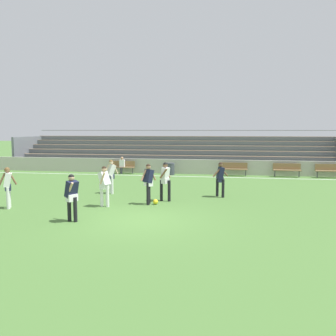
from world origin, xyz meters
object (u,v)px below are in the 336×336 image
Objects in this scene: player_white_challenging at (111,173)px; player_dark_dropping_back at (220,176)px; bench_centre_sideline at (287,169)px; player_dark_wide_left at (72,194)px; spectator_seated at (122,164)px; player_dark_pressing_high at (148,180)px; trash_bin at (171,169)px; player_white_deep_cover at (165,178)px; player_white_overlapping at (104,183)px; bleacher_stand at (175,152)px; bench_far_left at (122,166)px; bench_near_wall_gap at (234,168)px; player_white_wide_right at (8,184)px; soccer_ball at (155,202)px; bench_far_right at (330,170)px.

player_white_challenging is 5.32m from player_dark_dropping_back.
bench_centre_sideline is 12.35m from player_white_challenging.
player_white_challenging is 5.29m from player_dark_wide_left.
player_dark_pressing_high is at bearing -67.05° from spectator_seated.
bench_centre_sideline reaches higher than trash_bin.
player_white_deep_cover reaches higher than player_white_overlapping.
player_white_deep_cover is at bearing -83.50° from bleacher_stand.
player_dark_dropping_back reaches higher than bench_far_left.
bench_near_wall_gap is at bearing 69.01° from player_dark_pressing_high.
bench_near_wall_gap is 4.37m from trash_bin.
bench_far_left is at bearing 112.71° from player_dark_pressing_high.
bench_near_wall_gap is at bearing 83.87° from player_dark_dropping_back.
bleacher_stand is at bearing 49.25° from bench_far_left.
player_dark_pressing_high reaches higher than player_white_challenging.
player_white_challenging is 1.02× the size of player_dark_dropping_back.
player_dark_pressing_high is at bearing -144.27° from player_dark_dropping_back.
bench_near_wall_gap is at bearing 66.08° from player_dark_wide_left.
player_white_overlapping is at bearing -117.33° from bench_near_wall_gap.
spectator_seated is 11.47m from player_white_wide_right.
soccer_ball is (4.43, -9.73, -0.59)m from spectator_seated.
soccer_ball is at bearing 16.43° from player_white_wide_right.
bench_far_left is at bearing -130.75° from bleacher_stand.
player_dark_dropping_back is at bearing 38.04° from soccer_ball.
player_white_challenging reaches higher than soccer_ball.
soccer_ball is at bearing -134.51° from bench_far_right.
player_white_challenging reaches higher than player_dark_dropping_back.
player_dark_dropping_back is at bearing 35.73° from player_dark_pressing_high.
spectator_seated is 10.70m from soccer_ball.
player_dark_dropping_back is at bearing -71.57° from bleacher_stand.
player_dark_pressing_high is 1.03× the size of player_white_overlapping.
player_dark_pressing_high reaches higher than bench_near_wall_gap.
player_dark_dropping_back reaches higher than soccer_ball.
player_white_challenging reaches higher than bench_far_left.
bench_far_left is at bearing 132.46° from player_dark_dropping_back.
player_dark_wide_left is at bearing -93.72° from bleacher_stand.
bench_far_right is 1.05× the size of player_dark_pressing_high.
spectator_seated is 0.74× the size of player_dark_wide_left.
player_dark_pressing_high is at bearing 22.77° from player_white_overlapping.
player_dark_pressing_high is at bearing -126.33° from bench_centre_sideline.
bench_far_right reaches higher than trash_bin.
trash_bin is 12.90m from player_dark_wide_left.
bench_centre_sideline is 1.10× the size of player_dark_dropping_back.
player_white_challenging is (-6.15, -7.73, 0.45)m from bench_near_wall_gap.
player_dark_wide_left is (-1.97, -3.11, -0.05)m from player_dark_pressing_high.
player_white_deep_cover is (4.72, -9.00, 0.33)m from spectator_seated.
player_dark_pressing_high is 3.69m from player_dark_wide_left.
trash_bin is at bearing 93.37° from player_dark_pressing_high.
soccer_ball is (1.97, 0.75, -0.88)m from player_white_overlapping.
player_dark_dropping_back is at bearing 24.28° from player_white_wide_right.
bench_far_right is (14.10, 0.00, 0.00)m from bench_far_left.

